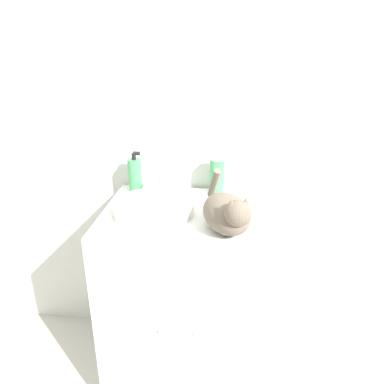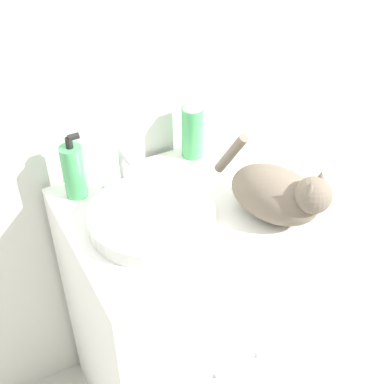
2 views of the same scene
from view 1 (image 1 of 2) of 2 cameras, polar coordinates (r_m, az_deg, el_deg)
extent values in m
cube|color=silver|center=(1.77, 0.30, 12.20)|extent=(6.00, 0.05, 2.50)
cube|color=white|center=(1.82, -0.87, -15.75)|extent=(0.70, 0.55, 0.89)
sphere|color=silver|center=(1.59, -4.88, -20.45)|extent=(0.02, 0.02, 0.02)
sphere|color=silver|center=(1.57, 0.49, -20.90)|extent=(0.02, 0.02, 0.02)
cylinder|color=silver|center=(1.58, -5.84, -2.36)|extent=(0.34, 0.34, 0.04)
cylinder|color=silver|center=(1.73, -4.64, 1.38)|extent=(0.02, 0.02, 0.12)
cylinder|color=silver|center=(1.67, -4.95, 2.85)|extent=(0.02, 0.08, 0.02)
cylinder|color=white|center=(1.75, -6.36, 0.13)|extent=(0.03, 0.03, 0.03)
cylinder|color=white|center=(1.73, -2.80, -0.03)|extent=(0.03, 0.03, 0.03)
ellipsoid|color=#7A6B5B|center=(1.41, 5.25, -3.25)|extent=(0.25, 0.30, 0.14)
sphere|color=#7A6B5B|center=(1.30, 7.02, -3.26)|extent=(0.13, 0.13, 0.10)
cone|color=#7A6B5B|center=(1.28, 6.01, -1.86)|extent=(0.05, 0.05, 0.04)
cone|color=#7A6B5B|center=(1.30, 8.18, -1.58)|extent=(0.05, 0.05, 0.04)
cylinder|color=#7A6B5B|center=(1.51, 3.36, 1.33)|extent=(0.06, 0.10, 0.15)
cylinder|color=#4CB266|center=(1.78, -8.68, 2.48)|extent=(0.06, 0.06, 0.16)
cylinder|color=black|center=(1.75, -8.86, 5.39)|extent=(0.02, 0.02, 0.03)
cylinder|color=black|center=(1.74, -8.44, 5.85)|extent=(0.03, 0.02, 0.02)
cylinder|color=#4CB266|center=(1.74, 3.83, 2.35)|extent=(0.07, 0.07, 0.17)
cone|color=white|center=(1.71, 3.91, 5.55)|extent=(0.06, 0.06, 0.04)
camera|label=2|loc=(0.88, -63.33, 29.19)|focal=50.00mm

